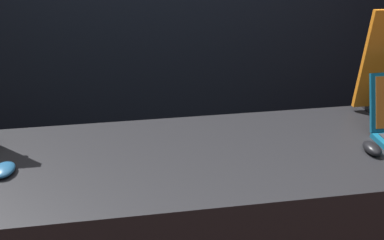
# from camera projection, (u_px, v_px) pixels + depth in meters

# --- Properties ---
(mouse_front) EXTENTS (0.07, 0.10, 0.03)m
(mouse_front) POSITION_uv_depth(u_px,v_px,m) (4.00, 170.00, 1.31)
(mouse_front) COLOR navy
(mouse_front) RESTS_ON display_counter
(mouse_back) EXTENTS (0.06, 0.09, 0.04)m
(mouse_back) POSITION_uv_depth(u_px,v_px,m) (372.00, 148.00, 1.42)
(mouse_back) COLOR black
(mouse_back) RESTS_ON display_counter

